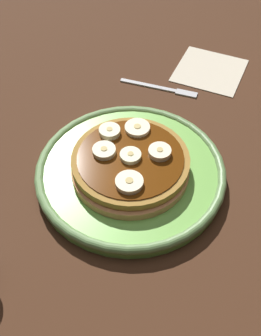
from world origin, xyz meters
TOP-DOWN VIEW (x-y plane):
  - ground_plane at (0.00, 0.00)cm, footprint 140.00×140.00cm
  - plate at (0.00, 0.00)cm, footprint 25.32×25.32cm
  - pancake_stack at (0.10, -0.40)cm, footprint 15.60×15.66cm
  - banana_slice_0 at (0.31, -0.08)cm, footprint 2.76×2.76cm
  - banana_slice_1 at (-0.17, -4.44)cm, footprint 3.45×3.45cm
  - banana_slice_2 at (3.73, 0.70)cm, footprint 2.97×2.97cm
  - banana_slice_3 at (-2.95, 4.28)cm, footprint 2.89×2.89cm
  - banana_slice_4 at (0.76, 5.18)cm, footprint 3.45×3.45cm
  - banana_slice_5 at (-3.43, 0.73)cm, footprint 3.04×3.04cm
  - napkin at (12.77, 24.30)cm, footprint 14.27×14.27cm
  - fork at (4.72, 19.07)cm, footprint 12.74×4.64cm

SIDE VIEW (x-z plane):
  - ground_plane at x=0.00cm, z-range -3.00..0.00cm
  - napkin at x=12.77cm, z-range 0.00..0.30cm
  - fork at x=4.72cm, z-range 0.00..0.50cm
  - plate at x=0.00cm, z-range 0.09..2.23cm
  - pancake_stack at x=0.10cm, z-range 1.78..4.12cm
  - banana_slice_4 at x=0.76cm, z-range 3.94..4.69cm
  - banana_slice_0 at x=0.31cm, z-range 3.94..4.78cm
  - banana_slice_5 at x=-3.43cm, z-range 3.94..4.83cm
  - banana_slice_1 at x=-0.17cm, z-range 3.94..4.85cm
  - banana_slice_3 at x=-2.95cm, z-range 3.94..4.93cm
  - banana_slice_2 at x=3.73cm, z-range 3.94..4.94cm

